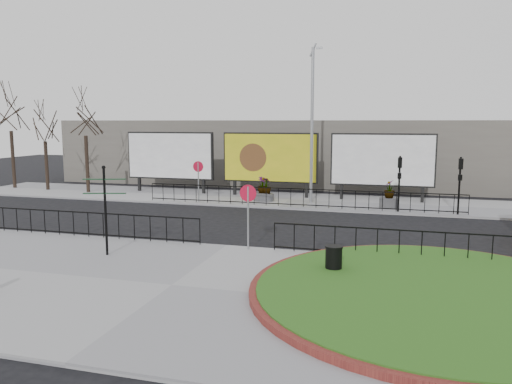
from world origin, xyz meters
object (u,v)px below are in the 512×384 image
(planter_a, at_px, (262,192))
(litter_bin, at_px, (334,260))
(planter_b, at_px, (267,191))
(billboard_mid, at_px, (270,158))
(planter_c, at_px, (389,198))
(lamp_post, at_px, (312,123))
(fingerpost_sign, at_px, (105,201))

(planter_a, bearing_deg, litter_bin, -66.36)
(planter_b, bearing_deg, planter_a, 180.00)
(billboard_mid, distance_m, planter_c, 8.11)
(billboard_mid, bearing_deg, litter_bin, -69.06)
(planter_b, relative_size, planter_c, 0.93)
(planter_a, bearing_deg, lamp_post, 0.00)
(planter_a, relative_size, planter_b, 1.01)
(billboard_mid, height_order, planter_b, billboard_mid)
(fingerpost_sign, relative_size, planter_a, 2.21)
(fingerpost_sign, distance_m, planter_a, 13.79)
(billboard_mid, height_order, planter_c, billboard_mid)
(planter_a, xyz_separation_m, planter_b, (0.30, -0.00, 0.03))
(billboard_mid, xyz_separation_m, planter_b, (0.30, -1.97, -1.89))
(planter_b, bearing_deg, planter_c, -3.42)
(planter_b, xyz_separation_m, planter_c, (7.20, -0.43, -0.04))
(lamp_post, distance_m, planter_c, 6.14)
(fingerpost_sign, height_order, planter_b, fingerpost_sign)
(billboard_mid, xyz_separation_m, fingerpost_sign, (-2.22, -15.50, -0.51))
(litter_bin, bearing_deg, lamp_post, 102.32)
(lamp_post, xyz_separation_m, planter_a, (-3.01, 0.00, -4.14))
(billboard_mid, distance_m, fingerpost_sign, 15.67)
(billboard_mid, relative_size, fingerpost_sign, 1.90)
(litter_bin, distance_m, planter_b, 14.85)
(fingerpost_sign, bearing_deg, litter_bin, -14.07)
(lamp_post, relative_size, planter_a, 6.26)
(billboard_mid, height_order, litter_bin, billboard_mid)
(lamp_post, relative_size, planter_b, 6.35)
(billboard_mid, relative_size, lamp_post, 0.67)
(billboard_mid, bearing_deg, fingerpost_sign, -98.15)
(lamp_post, xyz_separation_m, litter_bin, (2.99, -13.71, -4.23))
(lamp_post, height_order, litter_bin, lamp_post)
(planter_b, distance_m, planter_c, 7.21)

